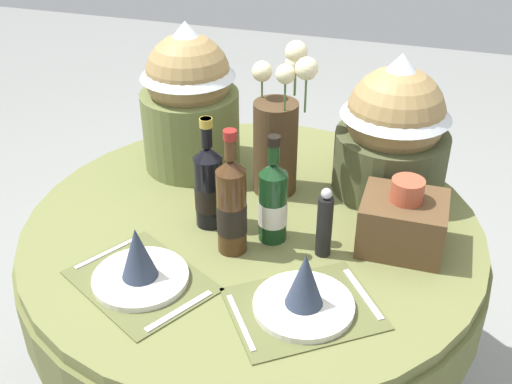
{
  "coord_description": "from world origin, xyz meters",
  "views": [
    {
      "loc": [
        0.45,
        -1.41,
        1.77
      ],
      "look_at": [
        0.0,
        0.03,
        0.83
      ],
      "focal_mm": 44.1,
      "sensor_mm": 36.0,
      "label": 1
    }
  ],
  "objects_px": {
    "wine_bottle_centre": "(232,206)",
    "flower_vase": "(278,134)",
    "wine_bottle_right": "(209,186)",
    "gift_tub_back_right": "(394,122)",
    "dining_table": "(253,258)",
    "woven_basket_side_right": "(403,221)",
    "wine_bottle_left": "(273,201)",
    "gift_tub_back_left": "(189,93)",
    "place_setting_left": "(139,267)",
    "pepper_mill": "(324,224)",
    "place_setting_right": "(304,294)"
  },
  "relations": [
    {
      "from": "place_setting_left",
      "to": "place_setting_right",
      "type": "distance_m",
      "value": 0.41
    },
    {
      "from": "place_setting_left",
      "to": "pepper_mill",
      "type": "distance_m",
      "value": 0.48
    },
    {
      "from": "pepper_mill",
      "to": "gift_tub_back_right",
      "type": "distance_m",
      "value": 0.43
    },
    {
      "from": "wine_bottle_centre",
      "to": "wine_bottle_right",
      "type": "distance_m",
      "value": 0.14
    },
    {
      "from": "flower_vase",
      "to": "dining_table",
      "type": "bearing_deg",
      "value": -94.94
    },
    {
      "from": "place_setting_right",
      "to": "gift_tub_back_right",
      "type": "height_order",
      "value": "gift_tub_back_right"
    },
    {
      "from": "pepper_mill",
      "to": "place_setting_right",
      "type": "bearing_deg",
      "value": -89.33
    },
    {
      "from": "wine_bottle_left",
      "to": "wine_bottle_centre",
      "type": "distance_m",
      "value": 0.12
    },
    {
      "from": "place_setting_left",
      "to": "wine_bottle_centre",
      "type": "bearing_deg",
      "value": 48.56
    },
    {
      "from": "pepper_mill",
      "to": "gift_tub_back_left",
      "type": "xyz_separation_m",
      "value": [
        -0.51,
        0.35,
        0.16
      ]
    },
    {
      "from": "wine_bottle_centre",
      "to": "flower_vase",
      "type": "bearing_deg",
      "value": 84.98
    },
    {
      "from": "gift_tub_back_left",
      "to": "woven_basket_side_right",
      "type": "xyz_separation_m",
      "value": [
        0.7,
        -0.26,
        -0.17
      ]
    },
    {
      "from": "dining_table",
      "to": "wine_bottle_left",
      "type": "bearing_deg",
      "value": -37.75
    },
    {
      "from": "flower_vase",
      "to": "gift_tub_back_left",
      "type": "xyz_separation_m",
      "value": [
        -0.31,
        0.07,
        0.06
      ]
    },
    {
      "from": "woven_basket_side_right",
      "to": "flower_vase",
      "type": "bearing_deg",
      "value": 154.79
    },
    {
      "from": "pepper_mill",
      "to": "gift_tub_back_left",
      "type": "bearing_deg",
      "value": 145.45
    },
    {
      "from": "flower_vase",
      "to": "wine_bottle_centre",
      "type": "xyz_separation_m",
      "value": [
        -0.03,
        -0.33,
        -0.05
      ]
    },
    {
      "from": "woven_basket_side_right",
      "to": "place_setting_right",
      "type": "bearing_deg",
      "value": -120.33
    },
    {
      "from": "place_setting_right",
      "to": "pepper_mill",
      "type": "distance_m",
      "value": 0.23
    },
    {
      "from": "wine_bottle_centre",
      "to": "gift_tub_back_left",
      "type": "relative_size",
      "value": 0.74
    },
    {
      "from": "wine_bottle_left",
      "to": "wine_bottle_right",
      "type": "bearing_deg",
      "value": 175.1
    },
    {
      "from": "flower_vase",
      "to": "wine_bottle_left",
      "type": "distance_m",
      "value": 0.27
    },
    {
      "from": "wine_bottle_right",
      "to": "pepper_mill",
      "type": "bearing_deg",
      "value": -7.65
    },
    {
      "from": "flower_vase",
      "to": "place_setting_left",
      "type": "bearing_deg",
      "value": -110.95
    },
    {
      "from": "dining_table",
      "to": "wine_bottle_centre",
      "type": "relative_size",
      "value": 3.76
    },
    {
      "from": "wine_bottle_right",
      "to": "gift_tub_back_right",
      "type": "distance_m",
      "value": 0.58
    },
    {
      "from": "dining_table",
      "to": "flower_vase",
      "type": "relative_size",
      "value": 2.94
    },
    {
      "from": "flower_vase",
      "to": "gift_tub_back_left",
      "type": "distance_m",
      "value": 0.32
    },
    {
      "from": "dining_table",
      "to": "wine_bottle_right",
      "type": "height_order",
      "value": "wine_bottle_right"
    },
    {
      "from": "wine_bottle_left",
      "to": "wine_bottle_right",
      "type": "height_order",
      "value": "wine_bottle_right"
    },
    {
      "from": "gift_tub_back_left",
      "to": "wine_bottle_right",
      "type": "bearing_deg",
      "value": -59.98
    },
    {
      "from": "place_setting_left",
      "to": "gift_tub_back_left",
      "type": "relative_size",
      "value": 0.89
    },
    {
      "from": "dining_table",
      "to": "pepper_mill",
      "type": "relative_size",
      "value": 6.59
    },
    {
      "from": "place_setting_right",
      "to": "wine_bottle_left",
      "type": "xyz_separation_m",
      "value": [
        -0.15,
        0.25,
        0.07
      ]
    },
    {
      "from": "place_setting_right",
      "to": "wine_bottle_left",
      "type": "bearing_deg",
      "value": 120.41
    },
    {
      "from": "place_setting_right",
      "to": "wine_bottle_centre",
      "type": "relative_size",
      "value": 1.22
    },
    {
      "from": "wine_bottle_right",
      "to": "gift_tub_back_right",
      "type": "bearing_deg",
      "value": 37.17
    },
    {
      "from": "wine_bottle_left",
      "to": "gift_tub_back_left",
      "type": "xyz_separation_m",
      "value": [
        -0.37,
        0.32,
        0.13
      ]
    },
    {
      "from": "gift_tub_back_left",
      "to": "woven_basket_side_right",
      "type": "relative_size",
      "value": 2.18
    },
    {
      "from": "wine_bottle_left",
      "to": "pepper_mill",
      "type": "height_order",
      "value": "wine_bottle_left"
    },
    {
      "from": "wine_bottle_left",
      "to": "pepper_mill",
      "type": "xyz_separation_m",
      "value": [
        0.15,
        -0.03,
        -0.02
      ]
    },
    {
      "from": "place_setting_left",
      "to": "flower_vase",
      "type": "height_order",
      "value": "flower_vase"
    },
    {
      "from": "place_setting_left",
      "to": "woven_basket_side_right",
      "type": "height_order",
      "value": "woven_basket_side_right"
    },
    {
      "from": "flower_vase",
      "to": "pepper_mill",
      "type": "height_order",
      "value": "flower_vase"
    },
    {
      "from": "place_setting_right",
      "to": "gift_tub_back_right",
      "type": "relative_size",
      "value": 0.99
    },
    {
      "from": "woven_basket_side_right",
      "to": "wine_bottle_left",
      "type": "bearing_deg",
      "value": -168.8
    },
    {
      "from": "dining_table",
      "to": "wine_bottle_centre",
      "type": "height_order",
      "value": "wine_bottle_centre"
    },
    {
      "from": "woven_basket_side_right",
      "to": "pepper_mill",
      "type": "bearing_deg",
      "value": -153.36
    },
    {
      "from": "wine_bottle_left",
      "to": "gift_tub_back_left",
      "type": "height_order",
      "value": "gift_tub_back_left"
    },
    {
      "from": "dining_table",
      "to": "woven_basket_side_right",
      "type": "distance_m",
      "value": 0.46
    }
  ]
}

